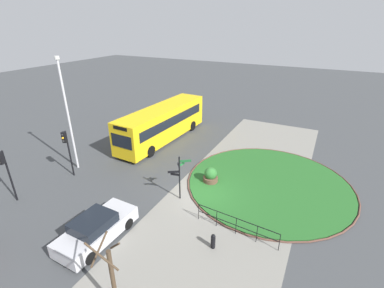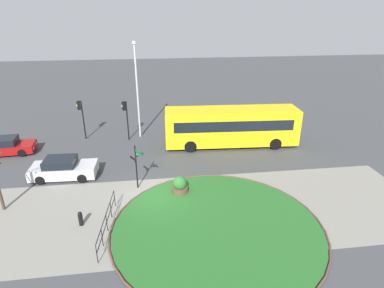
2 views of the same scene
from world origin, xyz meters
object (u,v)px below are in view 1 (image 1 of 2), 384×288
bollard_foreground (213,241)px  street_tree_bare (112,277)px  traffic_light_far (4,166)px  signpost_directional (179,174)px  lamppost_tall (68,113)px  planter_near_signpost (211,176)px  car_far_lane (97,229)px  traffic_light_near (66,144)px  bus_yellow (163,123)px

bollard_foreground → street_tree_bare: 5.47m
street_tree_bare → traffic_light_far: bearing=75.8°
signpost_directional → lamppost_tall: size_ratio=0.36×
bollard_foreground → planter_near_signpost: bearing=24.6°
car_far_lane → bollard_foreground: bearing=-67.2°
bollard_foreground → lamppost_tall: lamppost_tall is taller
street_tree_bare → signpost_directional: bearing=10.9°
planter_near_signpost → lamppost_tall: bearing=104.9°
planter_near_signpost → traffic_light_far: bearing=127.0°
bollard_foreground → traffic_light_near: traffic_light_near is taller
car_far_lane → lamppost_tall: 9.59m
lamppost_tall → bus_yellow: bearing=-21.3°
lamppost_tall → street_tree_bare: size_ratio=2.10×
traffic_light_far → bus_yellow: bearing=156.5°
bollard_foreground → traffic_light_near: bearing=81.5°
bus_yellow → traffic_light_far: 13.26m
signpost_directional → traffic_light_far: size_ratio=0.87×
traffic_light_far → lamppost_tall: lamppost_tall is taller
traffic_light_far → street_tree_bare: (-2.73, -10.79, -0.70)m
signpost_directional → car_far_lane: size_ratio=0.69×
car_far_lane → planter_near_signpost: 8.45m
signpost_directional → lamppost_tall: 9.59m
bollard_foreground → car_far_lane: (-2.19, 5.70, 0.24)m
bus_yellow → lamppost_tall: 8.83m
lamppost_tall → signpost_directional: bearing=-89.7°
traffic_light_near → street_tree_bare: (-6.64, -10.01, -0.72)m
bollard_foreground → street_tree_bare: street_tree_bare is taller
traffic_light_far → signpost_directional: bearing=109.0°
bus_yellow → traffic_light_near: bearing=-11.6°
planter_near_signpost → bollard_foreground: bearing=-155.4°
lamppost_tall → planter_near_signpost: 11.32m
signpost_directional → car_far_lane: (-5.18, 2.08, -1.15)m
signpost_directional → traffic_light_near: size_ratio=0.86×
bollard_foreground → traffic_light_near: size_ratio=0.24×
bus_yellow → traffic_light_near: size_ratio=3.15×
lamppost_tall → planter_near_signpost: size_ratio=7.22×
signpost_directional → bus_yellow: size_ratio=0.27×
bus_yellow → planter_near_signpost: bearing=57.8°
bollard_foreground → traffic_light_near: (1.81, 12.12, 2.18)m
traffic_light_near → bollard_foreground: bearing=68.2°
car_far_lane → lamppost_tall: (5.14, 7.12, 3.85)m
planter_near_signpost → car_far_lane: bearing=158.4°
car_far_lane → bus_yellow: bearing=19.3°
bus_yellow → street_tree_bare: street_tree_bare is taller
bus_yellow → planter_near_signpost: bus_yellow is taller
traffic_light_near → traffic_light_far: bearing=-24.6°
lamppost_tall → bollard_foreground: bearing=-103.0°
bus_yellow → traffic_light_far: size_ratio=3.18×
car_far_lane → traffic_light_near: bearing=59.9°
bus_yellow → traffic_light_far: (-12.86, 3.12, 0.87)m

